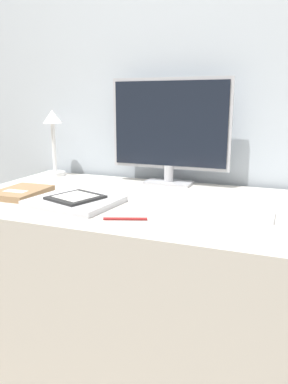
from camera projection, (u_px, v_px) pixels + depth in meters
wall_back at (199, 74)px, 1.65m from camera, size 3.60×0.05×2.40m
desk at (166, 292)px, 1.45m from camera, size 1.59×0.76×0.72m
monitor at (170, 129)px, 1.62m from camera, size 0.53×0.11×0.46m
keyboard at (220, 212)px, 1.23m from camera, size 0.34×0.12×0.01m
laptop at (74, 202)px, 1.34m from camera, size 0.33×0.28×0.02m
ereader at (75, 198)px, 1.34m from camera, size 0.20×0.21×0.01m
desk_lamp at (53, 133)px, 1.83m from camera, size 0.10×0.10×0.32m
notebook at (21, 192)px, 1.47m from camera, size 0.17×0.23×0.02m
pen at (125, 219)px, 1.16m from camera, size 0.13×0.05×0.01m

